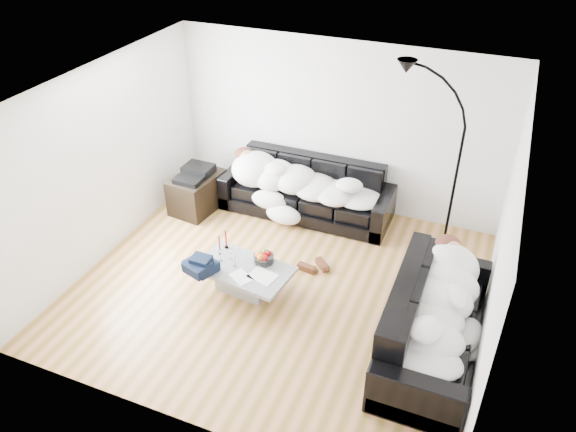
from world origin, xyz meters
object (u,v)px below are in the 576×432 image
at_px(candle_left, 219,244).
at_px(av_cabinet, 197,192).
at_px(sleeper_back, 306,178).
at_px(wine_glass_a, 232,254).
at_px(sofa_back, 306,189).
at_px(candle_right, 226,239).
at_px(sofa_right, 435,320).
at_px(coffee_table, 244,278).
at_px(wine_glass_c, 235,261).
at_px(stereo, 195,172).
at_px(sleeper_right, 438,306).
at_px(wine_glass_b, 221,255).
at_px(fruit_bowl, 264,257).
at_px(floor_lamp, 455,180).
at_px(shoes, 314,266).

xyz_separation_m(candle_left, av_cabinet, (-1.09, 1.30, -0.18)).
distance_m(sleeper_back, wine_glass_a, 1.88).
relative_size(sofa_back, candle_right, 9.65).
distance_m(sofa_right, candle_left, 2.85).
bearing_deg(sofa_right, coffee_table, 86.52).
bearing_deg(wine_glass_c, wine_glass_a, 130.13).
bearing_deg(sofa_back, wine_glass_a, -99.03).
bearing_deg(sofa_right, stereo, 67.47).
height_order(sleeper_right, candle_left, sleeper_right).
xyz_separation_m(sofa_back, candle_left, (-0.52, -1.81, 0.05)).
bearing_deg(candle_right, sofa_right, -8.92).
xyz_separation_m(wine_glass_b, candle_left, (-0.10, 0.16, 0.04)).
bearing_deg(candle_right, coffee_table, -36.55).
xyz_separation_m(sofa_right, wine_glass_a, (-2.61, 0.25, -0.03)).
height_order(sleeper_right, stereo, sleeper_right).
bearing_deg(sofa_right, fruit_bowl, 80.97).
xyz_separation_m(stereo, floor_lamp, (3.75, 0.28, 0.52)).
height_order(coffee_table, stereo, stereo).
height_order(av_cabinet, stereo, stereo).
bearing_deg(wine_glass_c, stereo, 133.35).
height_order(sleeper_right, coffee_table, sleeper_right).
distance_m(coffee_table, shoes, 1.00).
bearing_deg(candle_left, fruit_bowl, 1.87).
relative_size(sofa_right, av_cabinet, 2.67).
height_order(fruit_bowl, stereo, stereo).
distance_m(sleeper_back, wine_glass_c, 1.99).
distance_m(wine_glass_a, floor_lamp, 3.04).
bearing_deg(sleeper_back, wine_glass_b, -102.31).
relative_size(coffee_table, wine_glass_c, 7.28).
xyz_separation_m(fruit_bowl, candle_right, (-0.58, 0.09, 0.06)).
bearing_deg(wine_glass_b, fruit_bowl, 19.48).
relative_size(sleeper_right, av_cabinet, 2.29).
height_order(candle_left, candle_right, candle_right).
relative_size(candle_left, av_cabinet, 0.29).
height_order(sofa_right, wine_glass_b, sofa_right).
height_order(sleeper_back, wine_glass_c, sleeper_back).
bearing_deg(sleeper_back, candle_left, -106.45).
relative_size(shoes, av_cabinet, 0.51).
bearing_deg(candle_left, sleeper_back, 73.55).
relative_size(coffee_table, wine_glass_a, 7.80).
xyz_separation_m(sofa_back, sleeper_right, (2.31, -2.14, 0.23)).
height_order(sleeper_back, coffee_table, sleeper_back).
xyz_separation_m(fruit_bowl, shoes, (0.50, 0.52, -0.38)).
bearing_deg(sofa_right, candle_right, 81.08).
bearing_deg(candle_right, wine_glass_a, -46.44).
bearing_deg(candle_left, wine_glass_a, -20.31).
bearing_deg(coffee_table, candle_right, 143.45).
bearing_deg(wine_glass_b, floor_lamp, 34.35).
distance_m(av_cabinet, floor_lamp, 3.86).
bearing_deg(wine_glass_a, sofa_right, -5.47).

